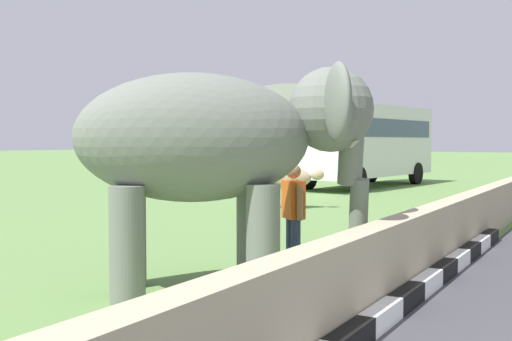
% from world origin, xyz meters
% --- Properties ---
extents(barrier_parapet, '(28.00, 0.36, 1.00)m').
position_xyz_m(barrier_parapet, '(2.00, 3.70, 0.50)').
color(barrier_parapet, tan).
rests_on(barrier_parapet, ground_plane).
extents(elephant, '(3.74, 3.91, 3.01)m').
position_xyz_m(elephant, '(1.53, 5.81, 1.98)').
color(elephant, slate).
rests_on(elephant, ground_plane).
extents(person_handler, '(0.50, 0.56, 1.66)m').
position_xyz_m(person_handler, '(3.08, 5.53, 0.93)').
color(person_handler, navy).
rests_on(person_handler, ground_plane).
extents(bus_white, '(9.07, 3.53, 3.50)m').
position_xyz_m(bus_white, '(20.42, 10.87, 2.08)').
color(bus_white, silver).
rests_on(bus_white, ground_plane).
extents(cow_near, '(1.15, 1.89, 1.23)m').
position_xyz_m(cow_near, '(11.03, 9.79, 0.87)').
color(cow_near, tan).
rests_on(cow_near, ground_plane).
extents(hill_east, '(26.93, 21.54, 16.39)m').
position_xyz_m(hill_east, '(55.00, 32.23, 0.00)').
color(hill_east, '#616D57').
rests_on(hill_east, ground_plane).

